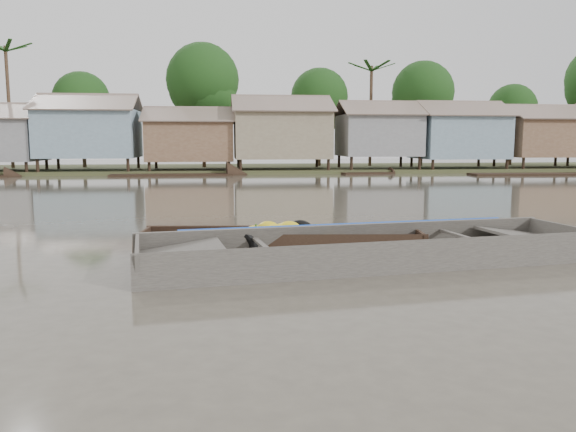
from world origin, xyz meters
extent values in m
plane|color=#4A4439|center=(0.00, 0.00, 0.00)|extent=(120.00, 120.00, 0.00)
cube|color=#384723|center=(0.00, 33.00, 0.00)|extent=(120.00, 12.00, 0.50)
cube|color=brown|center=(-16.50, 30.80, 4.15)|extent=(5.90, 2.79, 1.19)
cube|color=#7793A4|center=(-10.50, 29.50, 2.70)|extent=(6.20, 5.20, 3.20)
cube|color=brown|center=(-10.50, 28.10, 4.75)|extent=(6.60, 3.02, 1.28)
cube|color=brown|center=(-10.50, 30.90, 4.75)|extent=(6.60, 3.02, 1.28)
cube|color=brown|center=(-3.80, 29.50, 2.20)|extent=(5.80, 4.60, 2.70)
cube|color=brown|center=(-3.80, 28.26, 4.00)|extent=(6.20, 2.67, 1.14)
cube|color=brown|center=(-3.80, 30.74, 4.00)|extent=(6.20, 2.67, 1.14)
cube|color=#86775C|center=(2.50, 29.50, 2.65)|extent=(6.50, 5.30, 3.30)
cube|color=brown|center=(2.50, 28.07, 4.75)|extent=(6.90, 3.08, 1.31)
cube|color=brown|center=(2.50, 30.93, 4.75)|extent=(6.90, 3.08, 1.31)
cube|color=gray|center=(9.50, 29.50, 2.60)|extent=(5.40, 4.70, 2.90)
cube|color=brown|center=(9.50, 28.23, 4.50)|extent=(5.80, 2.73, 1.17)
cube|color=brown|center=(9.50, 30.77, 4.50)|extent=(5.80, 2.73, 1.17)
cube|color=#7793A4|center=(15.50, 29.50, 2.50)|extent=(6.00, 5.00, 3.10)
cube|color=brown|center=(15.50, 28.15, 4.50)|extent=(6.40, 2.90, 1.24)
cube|color=brown|center=(15.50, 30.85, 4.50)|extent=(6.40, 2.90, 1.24)
cube|color=brown|center=(22.00, 29.50, 2.45)|extent=(5.70, 4.90, 2.80)
cube|color=brown|center=(22.00, 28.18, 4.30)|extent=(6.10, 2.85, 1.21)
cube|color=brown|center=(22.00, 30.82, 4.30)|extent=(6.10, 2.85, 1.21)
cylinder|color=#473323|center=(-12.00, 34.00, 2.45)|extent=(0.28, 0.28, 4.90)
sphere|color=#143811|center=(-12.00, 34.00, 5.25)|extent=(4.20, 4.20, 4.20)
cylinder|color=#473323|center=(-3.00, 33.00, 3.15)|extent=(0.28, 0.28, 6.30)
sphere|color=#143811|center=(-3.00, 33.00, 6.75)|extent=(5.40, 5.40, 5.40)
cylinder|color=#473323|center=(6.00, 34.00, 2.62)|extent=(0.28, 0.28, 5.25)
sphere|color=#143811|center=(6.00, 34.00, 5.62)|extent=(4.50, 4.50, 4.50)
cylinder|color=#473323|center=(14.00, 33.00, 2.80)|extent=(0.28, 0.28, 5.60)
sphere|color=#143811|center=(14.00, 33.00, 6.00)|extent=(4.80, 4.80, 4.80)
cylinder|color=#473323|center=(22.00, 34.00, 2.27)|extent=(0.28, 0.28, 4.55)
sphere|color=#143811|center=(22.00, 34.00, 4.88)|extent=(3.90, 3.90, 3.90)
cylinder|color=#473323|center=(-17.00, 33.50, 4.50)|extent=(0.24, 0.24, 9.00)
cylinder|color=#473323|center=(10.00, 33.50, 4.00)|extent=(0.24, 0.24, 8.00)
cube|color=black|center=(-0.47, 1.26, -0.08)|extent=(5.75, 1.68, 0.08)
cube|color=black|center=(-0.41, 1.87, 0.15)|extent=(5.78, 0.77, 0.54)
cube|color=black|center=(-0.54, 0.65, 0.15)|extent=(5.78, 0.77, 0.54)
cube|color=black|center=(2.35, 0.96, 0.15)|extent=(0.19, 1.26, 0.51)
cube|color=black|center=(1.86, 1.01, 0.21)|extent=(1.09, 1.18, 0.20)
cube|color=black|center=(-3.29, 1.56, 0.15)|extent=(0.19, 1.26, 0.51)
cube|color=black|center=(-2.80, 1.51, 0.21)|extent=(1.09, 1.18, 0.20)
cube|color=black|center=(-1.82, 1.40, 0.25)|extent=(0.23, 1.21, 0.05)
cube|color=black|center=(0.87, 1.12, 0.25)|extent=(0.23, 1.21, 0.05)
ellipsoid|color=yellow|center=(-0.60, 1.53, 0.29)|extent=(0.40, 0.30, 0.23)
ellipsoid|color=yellow|center=(-1.25, 1.15, 0.24)|extent=(0.49, 0.37, 0.29)
ellipsoid|color=yellow|center=(-0.41, 0.91, 0.21)|extent=(0.40, 0.30, 0.23)
ellipsoid|color=yellow|center=(0.46, 0.80, 0.18)|extent=(0.41, 0.31, 0.24)
ellipsoid|color=yellow|center=(-0.62, 1.48, 0.32)|extent=(0.44, 0.33, 0.25)
ellipsoid|color=yellow|center=(-0.11, 1.16, 0.37)|extent=(0.45, 0.34, 0.26)
ellipsoid|color=yellow|center=(0.37, 1.39, 0.27)|extent=(0.48, 0.36, 0.28)
ellipsoid|color=yellow|center=(-0.31, 1.21, 0.45)|extent=(0.51, 0.38, 0.29)
ellipsoid|color=yellow|center=(-1.12, 1.39, 0.33)|extent=(0.42, 0.32, 0.24)
ellipsoid|color=yellow|center=(-1.42, 1.31, 0.16)|extent=(0.38, 0.29, 0.22)
ellipsoid|color=yellow|center=(-0.59, 1.12, 0.42)|extent=(0.47, 0.35, 0.27)
ellipsoid|color=yellow|center=(-0.73, 1.34, 0.45)|extent=(0.47, 0.35, 0.27)
ellipsoid|color=yellow|center=(-0.69, 1.42, 0.34)|extent=(0.44, 0.32, 0.25)
ellipsoid|color=yellow|center=(-1.40, 1.49, 0.23)|extent=(0.45, 0.34, 0.26)
ellipsoid|color=yellow|center=(-1.18, 1.04, 0.18)|extent=(0.48, 0.36, 0.28)
ellipsoid|color=yellow|center=(-1.23, 1.04, 0.20)|extent=(0.49, 0.36, 0.28)
ellipsoid|color=yellow|center=(-1.16, 1.12, 0.25)|extent=(0.44, 0.33, 0.25)
ellipsoid|color=yellow|center=(-0.18, 1.58, 0.25)|extent=(0.43, 0.32, 0.25)
ellipsoid|color=yellow|center=(-1.33, 1.31, 0.25)|extent=(0.50, 0.37, 0.29)
ellipsoid|color=yellow|center=(-1.40, 1.02, 0.14)|extent=(0.39, 0.29, 0.23)
ellipsoid|color=yellow|center=(-0.70, 1.21, 0.36)|extent=(0.46, 0.34, 0.27)
ellipsoid|color=yellow|center=(-0.86, 1.03, 0.31)|extent=(0.38, 0.28, 0.22)
ellipsoid|color=yellow|center=(-0.02, 1.05, 0.39)|extent=(0.39, 0.29, 0.22)
ellipsoid|color=yellow|center=(-0.31, 1.06, 0.32)|extent=(0.43, 0.32, 0.25)
ellipsoid|color=yellow|center=(-0.99, 1.37, 0.36)|extent=(0.50, 0.37, 0.29)
ellipsoid|color=yellow|center=(0.28, 1.03, 0.28)|extent=(0.46, 0.34, 0.26)
ellipsoid|color=yellow|center=(0.21, 1.47, 0.22)|extent=(0.43, 0.32, 0.25)
ellipsoid|color=yellow|center=(-0.73, 1.59, 0.33)|extent=(0.39, 0.29, 0.23)
ellipsoid|color=yellow|center=(-0.43, 1.35, 0.43)|extent=(0.38, 0.28, 0.22)
ellipsoid|color=yellow|center=(-0.41, 1.15, 0.36)|extent=(0.44, 0.33, 0.26)
ellipsoid|color=yellow|center=(-0.51, 1.39, 0.35)|extent=(0.47, 0.35, 0.27)
ellipsoid|color=yellow|center=(-0.13, 1.61, 0.24)|extent=(0.41, 0.31, 0.24)
cylinder|color=#3F6626|center=(-0.98, 1.31, 0.44)|extent=(0.04, 0.04, 0.18)
cylinder|color=#3F6626|center=(-0.27, 1.24, 0.44)|extent=(0.04, 0.04, 0.18)
cylinder|color=#3F6626|center=(0.24, 1.18, 0.44)|extent=(0.04, 0.04, 0.18)
torus|color=black|center=(0.01, 1.91, 0.17)|extent=(0.72, 0.26, 0.70)
torus|color=black|center=(-1.36, 0.65, 0.17)|extent=(0.79, 0.27, 0.77)
cube|color=#3C3833|center=(1.06, -0.10, -0.08)|extent=(8.55, 2.93, 0.08)
cube|color=#3C3833|center=(0.92, 0.92, 0.22)|extent=(8.51, 1.35, 0.68)
cube|color=#3C3833|center=(1.20, -1.11, 0.22)|extent=(8.51, 1.35, 0.68)
cube|color=#3C3833|center=(5.21, 0.48, 0.22)|extent=(0.35, 2.08, 0.65)
cube|color=#3C3833|center=(4.49, 0.38, 0.30)|extent=(1.68, 1.99, 0.26)
cube|color=#3C3833|center=(-3.09, -0.67, 0.22)|extent=(0.35, 2.08, 0.65)
cube|color=#3C3833|center=(-2.36, -0.57, 0.30)|extent=(1.68, 1.99, 0.26)
cube|color=#3C3833|center=(-0.92, -0.37, 0.36)|extent=(0.37, 2.00, 0.05)
cube|color=#3C3833|center=(3.05, 0.18, 0.36)|extent=(0.37, 2.00, 0.05)
cube|color=#665E54|center=(1.06, -0.10, -0.02)|extent=(6.54, 2.50, 0.02)
cube|color=#113EAB|center=(0.91, 0.99, 0.48)|extent=(6.87, 1.05, 0.17)
torus|color=olive|center=(4.22, 0.00, 0.01)|extent=(0.48, 0.48, 0.07)
torus|color=olive|center=(4.22, 0.00, 0.05)|extent=(0.39, 0.39, 0.07)
cube|color=black|center=(18.46, 24.42, -0.05)|extent=(8.18, 2.18, 0.35)
cube|color=black|center=(8.09, 26.81, -0.05)|extent=(3.71, 1.52, 0.35)
cube|color=black|center=(-4.89, 26.48, -0.05)|extent=(7.77, 2.22, 0.35)
camera|label=1|loc=(-1.66, -10.09, 2.23)|focal=35.00mm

